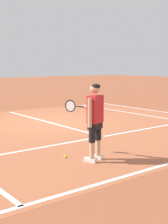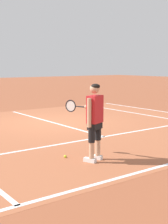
% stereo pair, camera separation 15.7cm
% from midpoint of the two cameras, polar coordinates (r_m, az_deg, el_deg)
% --- Properties ---
extents(ground_plane, '(80.00, 80.00, 0.00)m').
position_cam_midpoint_polar(ground_plane, '(12.12, -5.40, -1.78)').
color(ground_plane, '#9E5133').
extents(court_inner_surface, '(10.98, 9.68, 0.00)m').
position_cam_midpoint_polar(court_inner_surface, '(11.04, -1.90, -2.73)').
color(court_inner_surface, '#B2603D').
rests_on(court_inner_surface, ground).
extents(line_service, '(8.23, 0.10, 0.01)m').
position_cam_midpoint_polar(line_service, '(9.68, 4.03, -4.33)').
color(line_service, white).
rests_on(line_service, ground).
extents(line_centre_service, '(0.10, 6.40, 0.01)m').
position_cam_midpoint_polar(line_centre_service, '(12.24, -5.73, -1.67)').
color(line_centre_service, white).
rests_on(line_centre_service, ground).
extents(line_singles_right, '(0.10, 9.28, 0.01)m').
position_cam_midpoint_polar(line_singles_right, '(13.76, 12.36, -0.71)').
color(line_singles_right, white).
rests_on(line_singles_right, ground).
extents(tennis_player, '(0.57, 1.23, 1.71)m').
position_cam_midpoint_polar(tennis_player, '(7.11, 2.39, -0.84)').
color(tennis_player, white).
rests_on(tennis_player, ground).
extents(tennis_ball_near_feet, '(0.07, 0.07, 0.07)m').
position_cam_midpoint_polar(tennis_ball_near_feet, '(7.52, -2.70, -7.79)').
color(tennis_ball_near_feet, '#CCE02D').
rests_on(tennis_ball_near_feet, ground).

